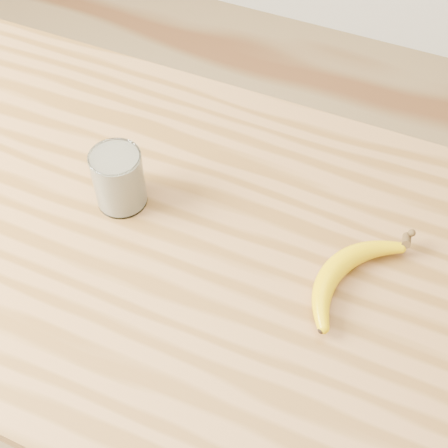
% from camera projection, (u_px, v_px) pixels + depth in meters
% --- Properties ---
extents(table, '(1.20, 0.80, 0.90)m').
position_uv_depth(table, '(145.00, 265.00, 1.17)').
color(table, '#9B6A3A').
rests_on(table, ground).
extents(smoothie_glass, '(0.09, 0.09, 0.11)m').
position_uv_depth(smoothie_glass, '(119.00, 179.00, 1.06)').
color(smoothie_glass, white).
rests_on(smoothie_glass, table).
extents(banana, '(0.21, 0.32, 0.04)m').
position_uv_depth(banana, '(337.00, 267.00, 0.99)').
color(banana, '#D7AB00').
rests_on(banana, table).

